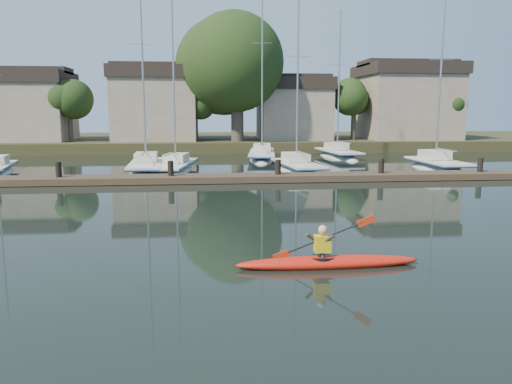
{
  "coord_description": "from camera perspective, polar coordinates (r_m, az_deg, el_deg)",
  "views": [
    {
      "loc": [
        -0.99,
        -13.73,
        3.92
      ],
      "look_at": [
        0.65,
        2.89,
        1.2
      ],
      "focal_mm": 35.0,
      "sensor_mm": 36.0,
      "label": 1
    }
  ],
  "objects": [
    {
      "name": "sailboat_7",
      "position": [
        43.06,
        9.34,
        3.65
      ],
      "size": [
        2.9,
        8.46,
        13.38
      ],
      "rotation": [
        0.0,
        0.0,
        0.09
      ],
      "color": "white",
      "rests_on": "ground"
    },
    {
      "name": "sailboat_1",
      "position": [
        33.34,
        -12.43,
        1.96
      ],
      "size": [
        2.56,
        8.62,
        13.93
      ],
      "rotation": [
        0.0,
        0.0,
        0.05
      ],
      "color": "white",
      "rests_on": "ground"
    },
    {
      "name": "sailboat_3",
      "position": [
        32.76,
        4.74,
        2.02
      ],
      "size": [
        2.95,
        8.11,
        12.78
      ],
      "rotation": [
        0.0,
        0.0,
        0.11
      ],
      "color": "white",
      "rests_on": "ground"
    },
    {
      "name": "sailboat_4",
      "position": [
        35.83,
        19.93,
        2.09
      ],
      "size": [
        2.32,
        7.47,
        12.66
      ],
      "rotation": [
        0.0,
        0.0,
        0.01
      ],
      "color": "white",
      "rests_on": "ground"
    },
    {
      "name": "sailboat_6",
      "position": [
        41.26,
        0.68,
        3.55
      ],
      "size": [
        3.31,
        10.2,
        15.92
      ],
      "rotation": [
        0.0,
        0.0,
        -0.12
      ],
      "color": "white",
      "rests_on": "ground"
    },
    {
      "name": "dock",
      "position": [
        27.99,
        -3.56,
        1.61
      ],
      "size": [
        34.0,
        2.0,
        1.8
      ],
      "color": "#4E3F2C",
      "rests_on": "ground"
    },
    {
      "name": "kayak",
      "position": [
        12.91,
        8.13,
        -7.67
      ],
      "size": [
        4.75,
        0.98,
        1.52
      ],
      "rotation": [
        0.0,
        0.0,
        0.01
      ],
      "color": "red",
      "rests_on": "ground"
    },
    {
      "name": "ground",
      "position": [
        14.31,
        -1.46,
        -6.66
      ],
      "size": [
        160.0,
        160.0,
        0.0
      ],
      "primitive_type": "plane",
      "color": "black",
      "rests_on": "ground"
    },
    {
      "name": "shore",
      "position": [
        54.08,
        -2.91,
        8.52
      ],
      "size": [
        90.0,
        25.25,
        12.75
      ],
      "color": "#2D351A",
      "rests_on": "ground"
    },
    {
      "name": "sailboat_2",
      "position": [
        33.06,
        -9.2,
        2.02
      ],
      "size": [
        3.18,
        8.66,
        14.01
      ],
      "rotation": [
        0.0,
        0.0,
        -0.15
      ],
      "color": "white",
      "rests_on": "ground"
    }
  ]
}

